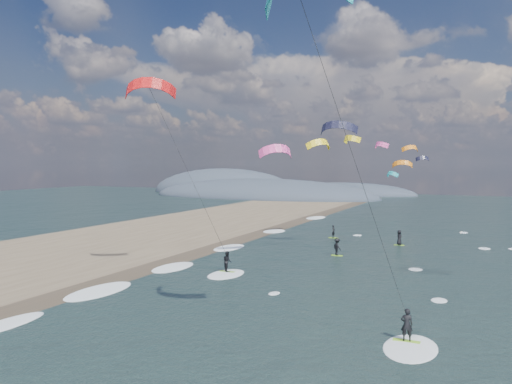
% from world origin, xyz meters
% --- Properties ---
extents(ground, '(260.00, 260.00, 0.00)m').
position_xyz_m(ground, '(0.00, 0.00, 0.00)').
color(ground, black).
rests_on(ground, ground).
extents(sand_strip, '(26.00, 240.00, 0.00)m').
position_xyz_m(sand_strip, '(-24.00, 10.00, 0.00)').
color(sand_strip, brown).
rests_on(sand_strip, ground).
extents(wet_sand_strip, '(3.00, 240.00, 0.00)m').
position_xyz_m(wet_sand_strip, '(-12.00, 10.00, 0.00)').
color(wet_sand_strip, '#382D23').
rests_on(wet_sand_strip, ground).
extents(coastal_hills, '(80.00, 41.00, 15.00)m').
position_xyz_m(coastal_hills, '(-44.84, 107.86, 0.00)').
color(coastal_hills, '#3D4756').
rests_on(coastal_hills, ground).
extents(kitesurfer_near_a, '(7.77, 8.54, 17.68)m').
position_xyz_m(kitesurfer_near_a, '(7.66, -0.21, 13.50)').
color(kitesurfer_near_a, '#88CC24').
rests_on(kitesurfer_near_a, ground).
extents(kitesurfer_near_b, '(7.15, 8.83, 15.97)m').
position_xyz_m(kitesurfer_near_b, '(-7.53, 11.02, 10.54)').
color(kitesurfer_near_b, '#88CC24').
rests_on(kitesurfer_near_b, ground).
extents(far_kitesurfers, '(9.22, 12.06, 1.75)m').
position_xyz_m(far_kitesurfers, '(2.16, 30.82, 0.86)').
color(far_kitesurfers, '#88CC24').
rests_on(far_kitesurfers, ground).
extents(bg_kite_field, '(9.93, 75.21, 7.19)m').
position_xyz_m(bg_kite_field, '(-1.06, 54.25, 11.17)').
color(bg_kite_field, '#D83F8C').
rests_on(bg_kite_field, ground).
extents(shoreline_surf, '(2.40, 79.40, 0.11)m').
position_xyz_m(shoreline_surf, '(-10.80, 14.75, 0.00)').
color(shoreline_surf, white).
rests_on(shoreline_surf, ground).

